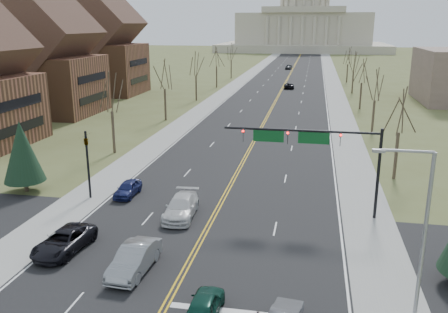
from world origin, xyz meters
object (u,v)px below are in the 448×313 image
at_px(signal_mast, 313,144).
at_px(car_sb_inner_lead, 134,259).
at_px(signal_left, 87,157).
at_px(car_sb_outer_lead, 64,241).
at_px(car_far_nb, 289,86).
at_px(car_sb_inner_second, 181,207).
at_px(car_nb_inner_lead, 204,306).
at_px(street_light, 420,227).
at_px(car_far_sb, 289,67).
at_px(car_sb_outer_second, 128,189).

distance_m(signal_mast, car_sb_inner_lead, 16.24).
bearing_deg(signal_left, car_sb_outer_lead, -73.42).
bearing_deg(car_far_nb, car_sb_inner_second, 81.82).
distance_m(signal_mast, car_nb_inner_lead, 16.88).
height_order(signal_mast, street_light, street_light).
relative_size(signal_mast, car_sb_inner_lead, 2.40).
distance_m(car_nb_inner_lead, car_sb_inner_second, 13.58).
relative_size(car_sb_inner_lead, car_sb_inner_second, 0.92).
bearing_deg(signal_left, car_sb_inner_second, -15.90).
relative_size(street_light, car_far_sb, 1.91).
height_order(car_nb_inner_lead, car_sb_outer_lead, car_sb_outer_lead).
distance_m(car_nb_inner_lead, car_sb_outer_lead, 12.21).
distance_m(street_light, car_sb_inner_lead, 16.45).
bearing_deg(car_sb_outer_lead, car_sb_inner_second, 55.20).
distance_m(signal_mast, car_sb_outer_second, 16.72).
height_order(car_sb_inner_lead, car_far_nb, car_sb_inner_lead).
height_order(street_light, car_sb_inner_lead, street_light).
relative_size(car_sb_outer_lead, car_far_nb, 1.09).
relative_size(car_sb_inner_second, car_far_nb, 1.15).
xyz_separation_m(car_sb_outer_lead, car_sb_inner_second, (6.08, 7.20, 0.07)).
xyz_separation_m(car_nb_inner_lead, car_sb_outer_second, (-10.75, 16.36, -0.02)).
bearing_deg(car_sb_inner_lead, car_nb_inner_lead, -33.03).
bearing_deg(car_sb_inner_second, car_sb_inner_lead, -96.66).
relative_size(signal_left, car_sb_inner_second, 1.09).
distance_m(car_sb_inner_lead, car_sb_inner_second, 8.89).
distance_m(car_sb_inner_second, car_far_nb, 78.66).
distance_m(street_light, car_sb_outer_second, 26.13).
height_order(street_light, car_far_sb, street_light).
bearing_deg(car_sb_outer_second, signal_left, -159.98).
distance_m(signal_left, street_light, 27.78).
bearing_deg(signal_mast, street_light, -68.59).
bearing_deg(car_sb_outer_lead, car_far_sb, 92.30).
relative_size(car_sb_outer_second, car_far_sb, 0.82).
bearing_deg(car_sb_inner_lead, signal_left, 129.50).
relative_size(car_sb_inner_lead, car_sb_outer_second, 1.30).
height_order(car_sb_outer_lead, car_sb_inner_second, car_sb_inner_second).
xyz_separation_m(signal_left, car_far_nb, (12.98, 76.00, -3.04)).
distance_m(car_nb_inner_lead, car_far_sb, 140.04).
bearing_deg(street_light, car_sb_inner_lead, 172.52).
height_order(signal_left, car_sb_inner_lead, signal_left).
bearing_deg(street_light, car_sb_outer_second, 145.42).
xyz_separation_m(car_sb_outer_lead, car_sb_outer_second, (0.15, 10.86, -0.06)).
xyz_separation_m(signal_mast, car_sb_outer_second, (-15.89, 1.10, -5.09)).
distance_m(signal_mast, street_light, 14.51).
relative_size(car_nb_inner_lead, car_sb_outer_second, 1.03).
xyz_separation_m(signal_left, car_far_sb, (10.16, 124.73, -2.90)).
distance_m(car_sb_outer_lead, car_sb_inner_second, 9.42).
height_order(car_sb_inner_lead, car_sb_inner_second, car_sb_inner_lead).
distance_m(signal_mast, car_sb_inner_second, 11.41).
xyz_separation_m(street_light, car_nb_inner_lead, (-10.43, -1.76, -4.53)).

